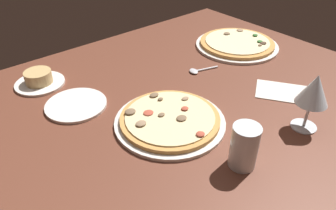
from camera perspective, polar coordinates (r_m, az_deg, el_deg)
The scene contains 9 objects.
dining_table at distance 98.44cm, azimuth -0.31°, elevation -0.86°, with size 150.00×110.00×4.00cm, color brown.
pizza_main at distance 89.10cm, azimuth 0.31°, elevation -2.62°, with size 30.81×30.81×3.36cm.
pizza_side at distance 136.32cm, azimuth 12.12°, elevation 10.55°, with size 33.18×33.18×3.38cm.
ramekin_on_saucer at distance 114.47cm, azimuth -21.86°, elevation 4.20°, with size 16.02×16.02×4.82cm.
wine_glass_far at distance 89.85cm, azimuth 24.47°, elevation 2.30°, with size 8.36×8.36×16.28cm.
water_glass at distance 76.63cm, azimuth 13.27°, elevation -7.58°, with size 6.51×6.51×11.14cm.
side_plate at distance 100.18cm, azimuth -15.95°, elevation 0.02°, with size 18.21×18.21×0.90cm, color silver.
paper_menu at distance 109.38cm, azimuth 20.17°, elevation 2.10°, with size 11.52×18.64×0.30cm, color silver.
spoon at distance 115.03cm, azimuth 5.20°, elevation 6.09°, with size 11.22×5.56×1.00cm.
Camera 1 is at (-51.60, -61.29, 59.19)cm, focal length 34.44 mm.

